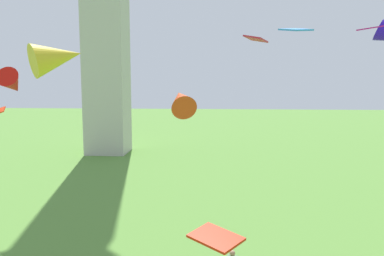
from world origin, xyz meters
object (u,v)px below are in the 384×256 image
at_px(kite_flying_2, 256,39).
at_px(kite_flying_11, 13,84).
at_px(kite_flying_5, 296,30).
at_px(kite_flying_6, 216,237).
at_px(kite_flying_3, 181,100).
at_px(kite_flying_4, 58,57).
at_px(kite_flying_7, 370,28).

xyz_separation_m(kite_flying_2, kite_flying_11, (-16.13, 11.40, -2.00)).
bearing_deg(kite_flying_5, kite_flying_6, 119.47).
relative_size(kite_flying_3, kite_flying_4, 1.05).
bearing_deg(kite_flying_2, kite_flying_7, -62.03).
xyz_separation_m(kite_flying_5, kite_flying_6, (-3.42, -5.09, -7.56)).
relative_size(kite_flying_2, kite_flying_11, 0.45).
bearing_deg(kite_flying_5, kite_flying_4, 73.09).
height_order(kite_flying_3, kite_flying_6, kite_flying_3).
xyz_separation_m(kite_flying_6, kite_flying_7, (6.07, 3.54, 7.42)).
bearing_deg(kite_flying_11, kite_flying_4, 118.03).
relative_size(kite_flying_2, kite_flying_5, 0.79).
xyz_separation_m(kite_flying_2, kite_flying_6, (-1.52, -3.17, -6.99)).
bearing_deg(kite_flying_11, kite_flying_5, 145.02).
bearing_deg(kite_flying_11, kite_flying_2, 137.49).
distance_m(kite_flying_2, kite_flying_11, 19.86).
distance_m(kite_flying_3, kite_flying_5, 8.59).
height_order(kite_flying_4, kite_flying_5, kite_flying_5).
distance_m(kite_flying_2, kite_flying_7, 4.59).
relative_size(kite_flying_6, kite_flying_7, 1.95).
xyz_separation_m(kite_flying_4, kite_flying_7, (12.75, 0.18, 1.11)).
distance_m(kite_flying_2, kite_flying_4, 8.23).
xyz_separation_m(kite_flying_3, kite_flying_7, (8.24, -7.11, 3.30)).
bearing_deg(kite_flying_3, kite_flying_7, 124.05).
bearing_deg(kite_flying_5, kite_flying_3, 18.54).
bearing_deg(kite_flying_4, kite_flying_2, -128.55).
xyz_separation_m(kite_flying_3, kite_flying_11, (-12.45, 3.93, 0.87)).
distance_m(kite_flying_5, kite_flying_6, 9.73).
xyz_separation_m(kite_flying_3, kite_flying_4, (-4.52, -7.28, 2.19)).
relative_size(kite_flying_7, kite_flying_11, 0.37).
bearing_deg(kite_flying_7, kite_flying_2, 62.19).
xyz_separation_m(kite_flying_4, kite_flying_5, (10.10, 1.73, 1.25)).
xyz_separation_m(kite_flying_2, kite_flying_5, (1.90, 1.93, 0.57)).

